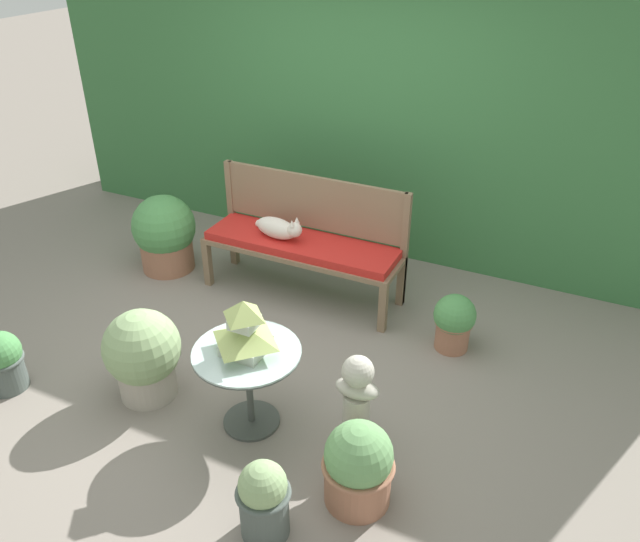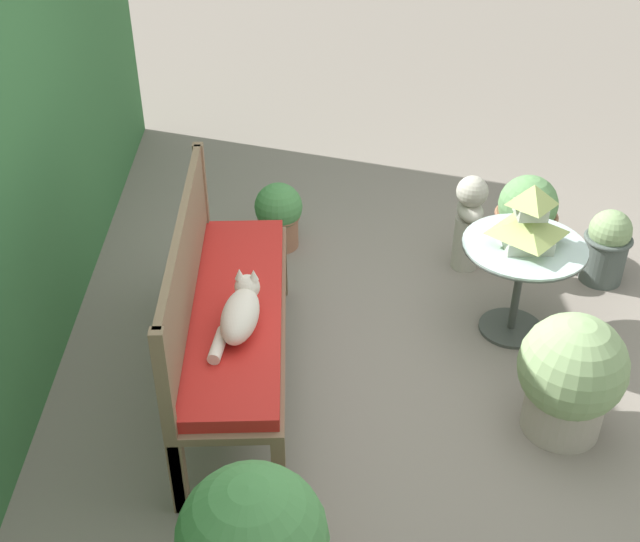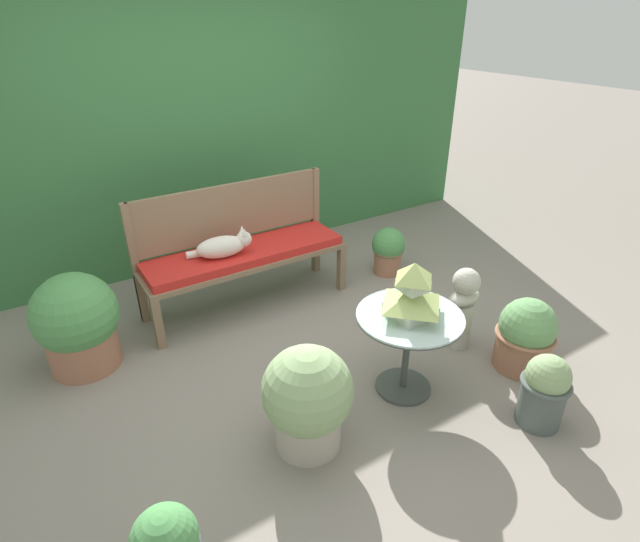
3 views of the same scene
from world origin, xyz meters
name	(u,v)px [view 3 (image 3 of 3)]	position (x,y,z in m)	size (l,w,h in m)	color
ground	(312,357)	(0.00, 0.00, 0.00)	(30.00, 30.00, 0.00)	gray
foliage_hedge_back	(184,133)	(0.00, 2.32, 1.17)	(6.40, 0.85, 2.33)	#38703D
garden_bench	(245,257)	(-0.07, 0.91, 0.44)	(1.68, 0.48, 0.52)	#7F664C
bench_backrest	(231,217)	(-0.07, 1.13, 0.71)	(1.68, 0.06, 0.99)	#7F664C
cat	(223,246)	(-0.26, 0.87, 0.60)	(0.49, 0.25, 0.22)	silver
patio_table	(408,332)	(0.34, -0.61, 0.45)	(0.67, 0.67, 0.57)	#424742
pagoda_birdhouse	(412,294)	(0.34, -0.61, 0.73)	(0.33, 0.33, 0.36)	#B2BCA8
garden_bust	(463,304)	(1.00, -0.46, 0.35)	(0.28, 0.19, 0.63)	#B7B2A3
potted_plant_patio_mid	(77,323)	(-1.38, 0.78, 0.35)	(0.56, 0.56, 0.70)	#9E664C
potted_plant_path_edge	(388,250)	(1.29, 0.72, 0.23)	(0.31, 0.31, 0.45)	#9E664C
potted_plant_bench_right	(544,390)	(0.83, -1.28, 0.25)	(0.29, 0.29, 0.48)	#4C5651
potted_plant_bench_left	(526,335)	(1.18, -0.87, 0.26)	(0.41, 0.41, 0.53)	#9E664C
potted_plant_hedge_corner	(308,399)	(-0.44, -0.67, 0.33)	(0.51, 0.51, 0.64)	#ADA393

